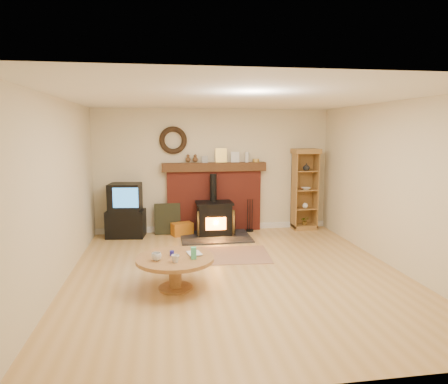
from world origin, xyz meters
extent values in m
plane|color=tan|center=(0.00, 0.00, 0.00)|extent=(5.50, 5.50, 0.00)
cube|color=beige|center=(0.00, 2.75, 1.30)|extent=(5.00, 0.02, 2.60)
cube|color=beige|center=(0.00, -2.75, 1.30)|extent=(5.00, 0.02, 2.60)
cube|color=beige|center=(-2.50, 0.00, 1.30)|extent=(0.02, 5.50, 2.60)
cube|color=beige|center=(2.50, 0.00, 1.30)|extent=(0.02, 5.50, 2.60)
cube|color=white|center=(0.00, 0.00, 2.60)|extent=(5.00, 5.50, 0.02)
cube|color=white|center=(0.00, 2.73, 0.06)|extent=(5.00, 0.04, 0.12)
torus|color=black|center=(-0.85, 2.69, 1.95)|extent=(0.57, 0.11, 0.57)
cube|color=maroon|center=(0.00, 2.67, 0.65)|extent=(2.00, 0.15, 1.30)
cube|color=#392012|center=(0.00, 2.64, 1.39)|extent=(2.20, 0.22, 0.18)
cube|color=#999999|center=(-0.20, 2.65, 1.55)|extent=(0.13, 0.05, 0.14)
cube|color=gold|center=(0.15, 2.67, 1.63)|extent=(0.24, 0.06, 0.30)
cube|color=white|center=(0.45, 2.67, 1.59)|extent=(0.18, 0.05, 0.22)
cylinder|color=white|center=(0.70, 2.65, 1.59)|extent=(0.08, 0.08, 0.22)
cylinder|color=gold|center=(0.90, 2.65, 1.51)|extent=(0.14, 0.14, 0.07)
cube|color=black|center=(-0.05, 2.10, 0.01)|extent=(1.40, 1.00, 0.03)
cube|color=black|center=(-0.05, 2.30, 0.34)|extent=(0.68, 0.48, 0.63)
cube|color=black|center=(-0.05, 2.30, 0.68)|extent=(0.74, 0.53, 0.04)
cylinder|color=black|center=(-0.05, 2.45, 0.98)|extent=(0.14, 0.14, 0.56)
cube|color=orange|center=(-0.05, 2.05, 0.30)|extent=(0.41, 0.02, 0.25)
cube|color=black|center=(-0.36, 2.11, 0.32)|extent=(0.16, 0.22, 0.50)
cube|color=black|center=(0.26, 2.11, 0.32)|extent=(0.16, 0.22, 0.50)
cube|color=brown|center=(-0.02, 0.92, 0.01)|extent=(1.56, 1.14, 0.01)
cube|color=black|center=(-1.84, 2.47, 0.27)|extent=(0.80, 0.60, 0.55)
cube|color=black|center=(-1.84, 2.47, 0.82)|extent=(0.67, 0.59, 0.55)
cube|color=#2D7BC6|center=(-1.81, 2.21, 0.85)|extent=(0.49, 0.08, 0.39)
cube|color=olive|center=(1.97, 2.53, 0.05)|extent=(0.51, 0.37, 0.10)
cube|color=olive|center=(1.97, 2.70, 0.86)|extent=(0.51, 0.02, 1.61)
cube|color=olive|center=(1.73, 2.53, 0.86)|extent=(0.02, 0.37, 1.61)
cube|color=olive|center=(2.22, 2.53, 0.86)|extent=(0.02, 0.37, 1.61)
cube|color=olive|center=(1.97, 2.53, 1.71)|extent=(0.57, 0.41, 0.10)
cube|color=olive|center=(1.97, 2.53, 0.46)|extent=(0.47, 0.33, 0.02)
cube|color=olive|center=(1.97, 2.53, 0.87)|extent=(0.47, 0.33, 0.02)
cube|color=olive|center=(1.97, 2.53, 1.29)|extent=(0.47, 0.33, 0.02)
imported|color=white|center=(1.97, 2.48, 1.38)|extent=(0.15, 0.15, 0.16)
imported|color=white|center=(1.97, 2.48, 0.91)|extent=(0.20, 0.20, 0.05)
sphere|color=white|center=(1.97, 2.48, 0.53)|extent=(0.12, 0.12, 0.12)
imported|color=#48B888|center=(1.97, 2.48, 0.20)|extent=(0.17, 0.15, 0.19)
cube|color=#C3871E|center=(-0.71, 2.40, 0.13)|extent=(0.48, 0.38, 0.26)
cube|color=black|center=(-1.00, 2.55, 0.32)|extent=(0.54, 0.14, 0.64)
cylinder|color=black|center=(0.75, 2.50, 0.02)|extent=(0.16, 0.16, 0.04)
cylinder|color=black|center=(0.70, 2.50, 0.35)|extent=(0.02, 0.02, 0.70)
cylinder|color=black|center=(0.75, 2.50, 0.35)|extent=(0.02, 0.02, 0.70)
cylinder|color=black|center=(0.80, 2.50, 0.35)|extent=(0.02, 0.02, 0.70)
cylinder|color=brown|center=(-0.94, -0.45, 0.01)|extent=(0.47, 0.47, 0.03)
cylinder|color=brown|center=(-0.94, -0.45, 0.21)|extent=(0.17, 0.17, 0.38)
cylinder|color=brown|center=(-0.94, -0.45, 0.43)|extent=(1.06, 1.06, 0.05)
imported|color=white|center=(-1.18, -0.55, 0.50)|extent=(0.13, 0.13, 0.10)
imported|color=white|center=(-0.94, -0.67, 0.50)|extent=(0.11, 0.11, 0.10)
imported|color=#4C331E|center=(-0.76, -0.38, 0.46)|extent=(0.18, 0.24, 0.02)
cylinder|color=#1F1D94|center=(-0.98, -0.38, 0.49)|extent=(0.06, 0.06, 0.07)
cube|color=#48B888|center=(-0.69, -0.56, 0.53)|extent=(0.07, 0.07, 0.16)
camera|label=1|loc=(-1.07, -5.69, 2.14)|focal=32.00mm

